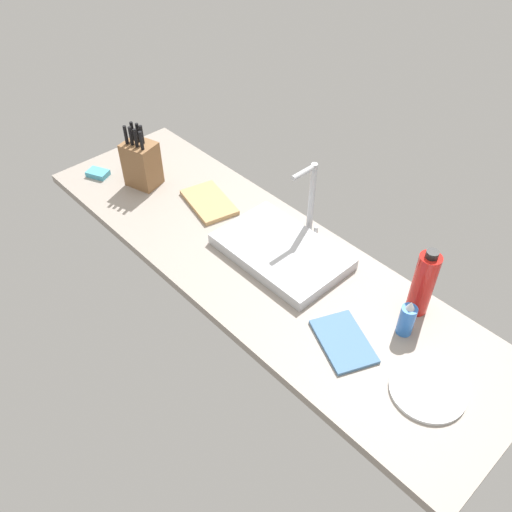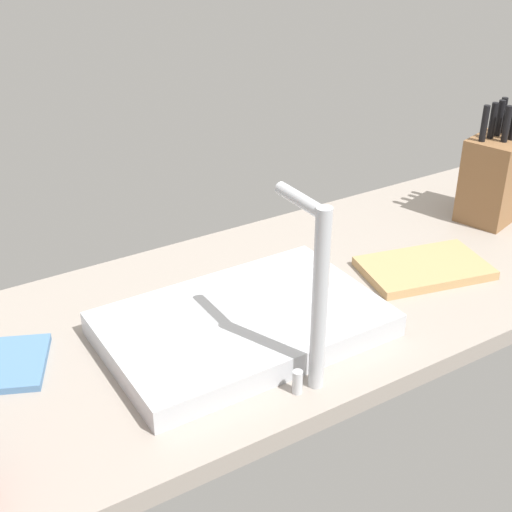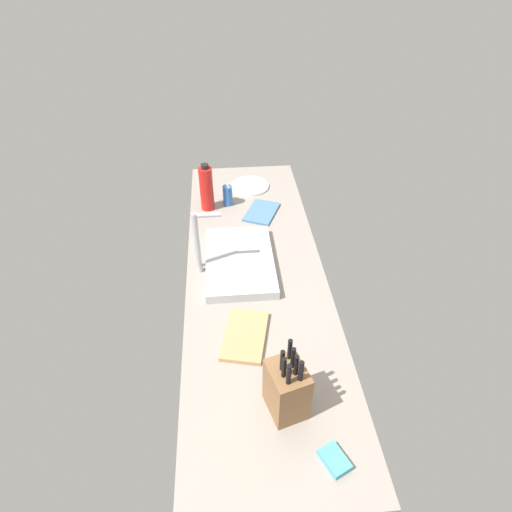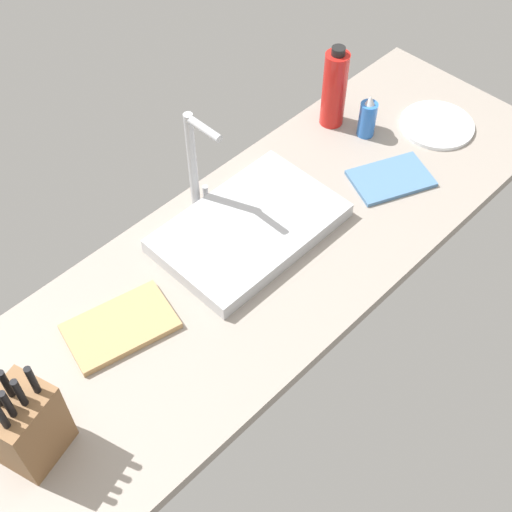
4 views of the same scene
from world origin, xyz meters
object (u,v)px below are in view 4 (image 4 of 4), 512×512
Objects in this scene: water_bottle at (334,89)px; soap_bottle at (367,118)px; dinner_plate at (437,125)px; faucet at (195,157)px; cutting_board at (120,326)px; dish_towel at (391,178)px; sink_basin at (250,228)px; knife_block at (26,425)px.

soap_bottle is at bearing -75.26° from water_bottle.
faucet is at bearing 159.71° from dinner_plate.
cutting_board reaches higher than dinner_plate.
dinner_plate and dish_towel have the same top height.
sink_basin is at bearing -81.71° from faucet.
sink_basin is 51.91cm from water_bottle.
knife_block reaches higher than sink_basin.
dish_towel is at bearing -9.83° from cutting_board.
sink_basin reaches higher than dinner_plate.
soap_bottle is at bearing 143.33° from dinner_plate.
knife_block is at bearing -158.65° from faucet.
knife_block is at bearing -179.72° from dinner_plate.
sink_basin is 2.17× the size of dish_towel.
dish_towel is (-7.34, -28.25, -11.55)cm from water_bottle.
cutting_board is at bearing 179.41° from sink_basin.
water_bottle is (48.91, 14.19, 10.04)cm from sink_basin.
faucet reaches higher than dish_towel.
dish_towel is (83.64, -14.49, -0.30)cm from cutting_board.
water_bottle reaches higher than dinner_plate.
soap_bottle is (51.77, 3.34, 3.88)cm from sink_basin.
dinner_plate is 28.21cm from dish_towel.
sink_basin is 43.91cm from dish_towel.
dinner_plate is at bearing -5.26° from cutting_board.
sink_basin is at bearing -8.07° from knife_block.
soap_bottle is 12.80cm from water_bottle.
knife_block is 1.10× the size of cutting_board.
dish_towel is at bearing -18.14° from knife_block.
knife_block is 1.26× the size of dish_towel.
water_bottle is at bearing -2.86° from faucet.
dinner_plate is (20.55, -24.02, -11.55)cm from water_bottle.
faucet reaches higher than sink_basin.
knife_block is (-72.24, -10.53, 8.07)cm from sink_basin.
water_bottle is at bearing 16.18° from sink_basin.
dish_towel is (113.82, -3.53, -9.58)cm from knife_block.
sink_basin is 1.73× the size of knife_block.
faucet is at bearing 177.14° from water_bottle.
faucet is 1.40× the size of dish_towel.
cutting_board reaches higher than dish_towel.
sink_basin is 1.55× the size of faucet.
dish_towel is at bearing -104.57° from water_bottle.
water_bottle is at bearing 75.43° from dish_towel.
sink_basin is at bearing 161.32° from dish_towel.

